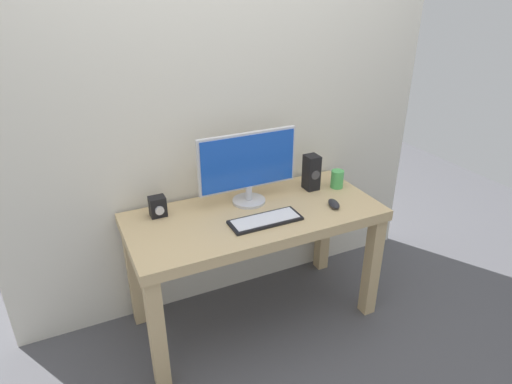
% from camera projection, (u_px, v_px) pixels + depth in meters
% --- Properties ---
extents(ground_plane, '(6.00, 6.00, 0.00)m').
position_uv_depth(ground_plane, '(255.00, 315.00, 2.68)').
color(ground_plane, '#4C4C51').
extents(wall_back, '(2.60, 0.04, 3.00)m').
position_uv_depth(wall_back, '(226.00, 50.00, 2.31)').
color(wall_back, silver).
rests_on(wall_back, ground_plane).
extents(desk, '(1.37, 0.61, 0.71)m').
position_uv_depth(desk, '(255.00, 229.00, 2.42)').
color(desk, tan).
rests_on(desk, ground_plane).
extents(monitor, '(0.57, 0.18, 0.40)m').
position_uv_depth(monitor, '(248.00, 165.00, 2.39)').
color(monitor, silver).
rests_on(monitor, desk).
extents(keyboard_primary, '(0.38, 0.14, 0.02)m').
position_uv_depth(keyboard_primary, '(265.00, 220.00, 2.28)').
color(keyboard_primary, black).
rests_on(keyboard_primary, desk).
extents(mouse, '(0.08, 0.12, 0.04)m').
position_uv_depth(mouse, '(334.00, 204.00, 2.42)').
color(mouse, '#232328').
rests_on(mouse, desk).
extents(speaker_right, '(0.08, 0.09, 0.21)m').
position_uv_depth(speaker_right, '(311.00, 172.00, 2.59)').
color(speaker_right, black).
rests_on(speaker_right, desk).
extents(audio_controller, '(0.08, 0.08, 0.11)m').
position_uv_depth(audio_controller, '(158.00, 207.00, 2.32)').
color(audio_controller, black).
rests_on(audio_controller, desk).
extents(coffee_mug, '(0.07, 0.07, 0.11)m').
position_uv_depth(coffee_mug, '(337.00, 179.00, 2.63)').
color(coffee_mug, '#4CB259').
rests_on(coffee_mug, desk).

